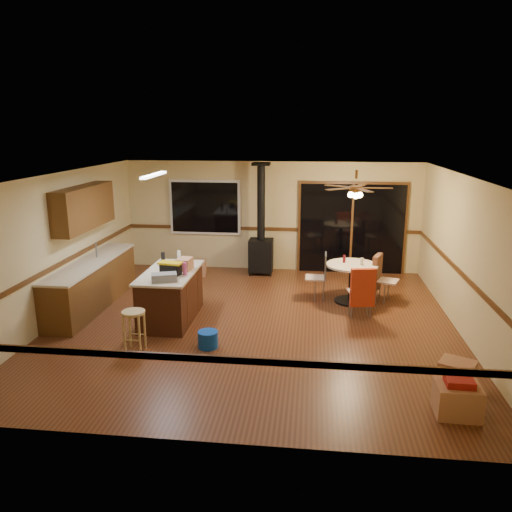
% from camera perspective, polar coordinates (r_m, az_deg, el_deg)
% --- Properties ---
extents(floor, '(7.00, 7.00, 0.00)m').
position_cam_1_polar(floor, '(8.95, -0.22, -7.63)').
color(floor, '#582D18').
rests_on(floor, ground).
extents(ceiling, '(7.00, 7.00, 0.00)m').
position_cam_1_polar(ceiling, '(8.32, -0.24, 9.19)').
color(ceiling, silver).
rests_on(ceiling, ground).
extents(wall_back, '(7.00, 0.00, 7.00)m').
position_cam_1_polar(wall_back, '(11.95, 1.76, 4.53)').
color(wall_back, '#CDBB81').
rests_on(wall_back, ground).
extents(wall_front, '(7.00, 0.00, 7.00)m').
position_cam_1_polar(wall_front, '(5.26, -4.81, -8.80)').
color(wall_front, '#CDBB81').
rests_on(wall_front, ground).
extents(wall_left, '(0.00, 7.00, 7.00)m').
position_cam_1_polar(wall_left, '(9.60, -21.47, 1.02)').
color(wall_left, '#CDBB81').
rests_on(wall_left, ground).
extents(wall_right, '(0.00, 7.00, 7.00)m').
position_cam_1_polar(wall_right, '(8.85, 22.89, -0.20)').
color(wall_right, '#CDBB81').
rests_on(wall_right, ground).
extents(chair_rail, '(7.00, 7.00, 0.08)m').
position_cam_1_polar(chair_rail, '(8.62, -0.23, -1.46)').
color(chair_rail, '#4F2E13').
rests_on(chair_rail, ground).
extents(window, '(1.72, 0.10, 1.32)m').
position_cam_1_polar(window, '(12.11, -5.85, 5.56)').
color(window, black).
rests_on(window, ground).
extents(sliding_door, '(2.52, 0.10, 2.10)m').
position_cam_1_polar(sliding_door, '(11.94, 10.87, 3.05)').
color(sliding_door, black).
rests_on(sliding_door, ground).
extents(lower_cabinets, '(0.60, 3.00, 0.86)m').
position_cam_1_polar(lower_cabinets, '(10.12, -18.21, -3.14)').
color(lower_cabinets, '#593616').
rests_on(lower_cabinets, ground).
extents(countertop, '(0.64, 3.04, 0.04)m').
position_cam_1_polar(countertop, '(10.00, -18.41, -0.68)').
color(countertop, beige).
rests_on(countertop, lower_cabinets).
extents(upper_cabinets, '(0.35, 2.00, 0.80)m').
position_cam_1_polar(upper_cabinets, '(10.02, -19.05, 5.28)').
color(upper_cabinets, '#593616').
rests_on(upper_cabinets, ground).
extents(kitchen_island, '(0.88, 1.68, 0.90)m').
position_cam_1_polar(kitchen_island, '(9.08, -9.70, -4.46)').
color(kitchen_island, '#36190D').
rests_on(kitchen_island, ground).
extents(wood_stove, '(0.55, 0.50, 2.52)m').
position_cam_1_polar(wood_stove, '(11.64, 0.57, 1.41)').
color(wood_stove, black).
rests_on(wood_stove, ground).
extents(ceiling_fan, '(0.24, 0.24, 0.55)m').
position_cam_1_polar(ceiling_fan, '(9.63, 11.33, 7.32)').
color(ceiling_fan, brown).
rests_on(ceiling_fan, ceiling).
extents(fluorescent_strip, '(0.10, 1.20, 0.04)m').
position_cam_1_polar(fluorescent_strip, '(9.01, -11.60, 9.05)').
color(fluorescent_strip, white).
rests_on(fluorescent_strip, ceiling).
extents(toolbox_grey, '(0.47, 0.35, 0.13)m').
position_cam_1_polar(toolbox_grey, '(8.40, -10.46, -2.41)').
color(toolbox_grey, slate).
rests_on(toolbox_grey, kitchen_island).
extents(toolbox_black, '(0.37, 0.24, 0.19)m').
position_cam_1_polar(toolbox_black, '(8.73, -9.72, -1.50)').
color(toolbox_black, black).
rests_on(toolbox_black, kitchen_island).
extents(toolbox_yellow_lid, '(0.44, 0.28, 0.03)m').
position_cam_1_polar(toolbox_yellow_lid, '(8.70, -9.75, -0.80)').
color(toolbox_yellow_lid, gold).
rests_on(toolbox_yellow_lid, toolbox_black).
extents(box_on_island, '(0.26, 0.34, 0.21)m').
position_cam_1_polar(box_on_island, '(8.99, -8.15, -0.91)').
color(box_on_island, '#A46C49').
rests_on(box_on_island, kitchen_island).
extents(bottle_dark, '(0.09, 0.09, 0.25)m').
position_cam_1_polar(bottle_dark, '(9.34, -10.56, -0.30)').
color(bottle_dark, black).
rests_on(bottle_dark, kitchen_island).
extents(bottle_pink, '(0.08, 0.08, 0.22)m').
position_cam_1_polar(bottle_pink, '(8.67, -8.13, -1.44)').
color(bottle_pink, '#D84C8C').
rests_on(bottle_pink, kitchen_island).
extents(bottle_white, '(0.07, 0.07, 0.20)m').
position_cam_1_polar(bottle_white, '(9.59, -8.80, 0.01)').
color(bottle_white, white).
rests_on(bottle_white, kitchen_island).
extents(bar_stool, '(0.43, 0.43, 0.65)m').
position_cam_1_polar(bar_stool, '(8.00, -13.71, -8.32)').
color(bar_stool, tan).
rests_on(bar_stool, floor).
extents(blue_bucket, '(0.42, 0.42, 0.27)m').
position_cam_1_polar(blue_bucket, '(7.99, -5.51, -9.47)').
color(blue_bucket, '#0C40A9').
rests_on(blue_bucket, floor).
extents(dining_table, '(1.00, 1.00, 0.78)m').
position_cam_1_polar(dining_table, '(9.97, 10.85, -2.28)').
color(dining_table, black).
rests_on(dining_table, ground).
extents(glass_red, '(0.06, 0.06, 0.15)m').
position_cam_1_polar(glass_red, '(9.97, 10.04, -0.33)').
color(glass_red, '#590C14').
rests_on(glass_red, dining_table).
extents(glass_cream, '(0.07, 0.07, 0.14)m').
position_cam_1_polar(glass_cream, '(9.86, 12.00, -0.63)').
color(glass_cream, beige).
rests_on(glass_cream, dining_table).
extents(chair_left, '(0.41, 0.41, 0.51)m').
position_cam_1_polar(chair_left, '(10.02, 7.44, -1.73)').
color(chair_left, '#C3A691').
rests_on(chair_left, ground).
extents(chair_near, '(0.49, 0.52, 0.70)m').
position_cam_1_polar(chair_near, '(9.13, 12.07, -3.52)').
color(chair_near, '#C3A691').
rests_on(chair_near, ground).
extents(chair_right, '(0.58, 0.55, 0.70)m').
position_cam_1_polar(chair_right, '(10.12, 13.81, -1.83)').
color(chair_right, '#C3A691').
rests_on(chair_right, ground).
extents(box_under_window, '(0.49, 0.42, 0.36)m').
position_cam_1_polar(box_under_window, '(11.74, -6.85, -1.36)').
color(box_under_window, '#A46C49').
rests_on(box_under_window, floor).
extents(box_corner_a, '(0.52, 0.44, 0.39)m').
position_cam_1_polar(box_corner_a, '(6.70, 22.02, -14.97)').
color(box_corner_a, '#A46C49').
rests_on(box_corner_a, floor).
extents(box_corner_b, '(0.56, 0.53, 0.35)m').
position_cam_1_polar(box_corner_b, '(7.36, 21.96, -12.38)').
color(box_corner_b, '#A46C49').
rests_on(box_corner_b, floor).
extents(box_small_red, '(0.33, 0.28, 0.09)m').
position_cam_1_polar(box_small_red, '(6.59, 22.22, -13.14)').
color(box_small_red, maroon).
rests_on(box_small_red, box_corner_a).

